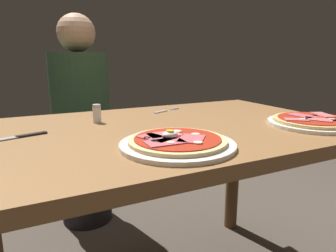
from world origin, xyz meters
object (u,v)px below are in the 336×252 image
Objects in this scene: dining_table at (165,156)px; salt_shaker at (97,114)px; fork at (165,111)px; knife at (18,137)px; pizza_foreground at (177,143)px; diner_person at (82,128)px; pizza_across_left at (313,122)px.

salt_shaker reaches higher than dining_table.
knife reaches higher than fork.
pizza_foreground is 0.48m from knife.
fork is at bearing 17.04° from salt_shaker.
diner_person is (0.06, 0.64, -0.20)m from salt_shaker.
fork is (0.13, 0.26, 0.11)m from dining_table.
knife is at bearing 66.66° from diner_person.
pizza_across_left reaches higher than dining_table.
pizza_across_left is (0.47, -0.21, 0.12)m from dining_table.
pizza_foreground is at bearing -37.61° from knife.
knife is at bearing 172.52° from dining_table.
dining_table is 0.31m from fork.
knife is 0.16× the size of diner_person.
pizza_across_left reaches higher than knife.
salt_shaker reaches higher than fork.
pizza_foreground is 1.60× the size of knife.
fork reaches higher than dining_table.
pizza_across_left is (0.55, 0.02, -0.00)m from pizza_foreground.
knife is at bearing 142.39° from pizza_foreground.
dining_table is 0.53m from pizza_across_left.
knife is (-0.58, -0.20, 0.00)m from fork.
fork is at bearing 126.49° from pizza_across_left.
knife is (-0.38, 0.29, -0.01)m from pizza_foreground.
pizza_foreground reaches higher than knife.
pizza_foreground is 0.55m from pizza_across_left.
salt_shaker is at bearing 21.73° from knife.
salt_shaker is (-0.32, -0.10, 0.03)m from fork.
pizza_foreground is 2.07× the size of fork.
diner_person reaches higher than dining_table.
diner_person reaches higher than knife.
pizza_across_left is 0.58m from fork.
knife is 0.28m from salt_shaker.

